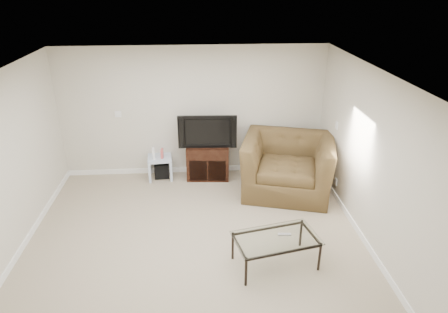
{
  "coord_description": "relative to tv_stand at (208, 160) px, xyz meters",
  "views": [
    {
      "loc": [
        0.08,
        -4.76,
        3.62
      ],
      "look_at": [
        0.5,
        1.2,
        0.9
      ],
      "focal_mm": 32.0,
      "sensor_mm": 36.0,
      "label": 1
    }
  ],
  "objects": [
    {
      "name": "wall_back",
      "position": [
        -0.27,
        0.22,
        0.92
      ],
      "size": [
        5.0,
        0.02,
        2.5
      ],
      "primitive_type": "cube",
      "color": "silver",
      "rests_on": "ground"
    },
    {
      "name": "coffee_table",
      "position": [
        0.82,
        -2.72,
        -0.12
      ],
      "size": [
        1.22,
        0.85,
        0.44
      ],
      "primitive_type": null,
      "rotation": [
        0.0,
        0.0,
        0.22
      ],
      "color": "black",
      "rests_on": "floor"
    },
    {
      "name": "remote",
      "position": [
        0.94,
        -2.67,
        0.11
      ],
      "size": [
        0.18,
        0.07,
        0.02
      ],
      "primitive_type": "cube",
      "rotation": [
        0.0,
        0.0,
        -0.11
      ],
      "color": "#B2B2B7",
      "rests_on": "coffee_table"
    },
    {
      "name": "plate_back",
      "position": [
        -1.67,
        0.21,
        0.92
      ],
      "size": [
        0.12,
        0.02,
        0.12
      ],
      "primitive_type": "cube",
      "color": "white",
      "rests_on": "wall_back"
    },
    {
      "name": "game_console",
      "position": [
        -1.04,
        -0.03,
        0.2
      ],
      "size": [
        0.07,
        0.15,
        0.2
      ],
      "primitive_type": "cube",
      "rotation": [
        0.0,
        0.0,
        0.15
      ],
      "color": "white",
      "rests_on": "side_table"
    },
    {
      "name": "floor",
      "position": [
        -0.27,
        -2.28,
        -0.33
      ],
      "size": [
        5.0,
        5.0,
        0.0
      ],
      "primitive_type": "plane",
      "color": "tan",
      "rests_on": "ground"
    },
    {
      "name": "ceiling",
      "position": [
        -0.27,
        -2.28,
        2.17
      ],
      "size": [
        5.0,
        5.0,
        0.0
      ],
      "primitive_type": "plane",
      "color": "white",
      "rests_on": "ground"
    },
    {
      "name": "side_table",
      "position": [
        -0.93,
        0.0,
        -0.12
      ],
      "size": [
        0.49,
        0.49,
        0.43
      ],
      "primitive_type": null,
      "rotation": [
        0.0,
        0.0,
        0.09
      ],
      "color": "#9EB9C5",
      "rests_on": "floor"
    },
    {
      "name": "plate_right_switch",
      "position": [
        2.22,
        -0.68,
        0.92
      ],
      "size": [
        0.02,
        0.09,
        0.13
      ],
      "primitive_type": "cube",
      "color": "white",
      "rests_on": "wall_right"
    },
    {
      "name": "subwoofer",
      "position": [
        -0.91,
        0.02,
        -0.18
      ],
      "size": [
        0.3,
        0.3,
        0.28
      ],
      "primitive_type": "cube",
      "rotation": [
        0.0,
        0.0,
        0.07
      ],
      "color": "black",
      "rests_on": "floor"
    },
    {
      "name": "dvd_player",
      "position": [
        -0.0,
        -0.04,
        0.22
      ],
      "size": [
        0.49,
        0.36,
        0.07
      ],
      "primitive_type": "cube",
      "rotation": [
        0.0,
        0.0,
        -0.08
      ],
      "color": "black",
      "rests_on": "tv_stand"
    },
    {
      "name": "recliner",
      "position": [
        1.4,
        -0.69,
        0.35
      ],
      "size": [
        1.77,
        1.39,
        1.36
      ],
      "primitive_type": "imported",
      "rotation": [
        0.0,
        0.0,
        -0.27
      ],
      "color": "#47381E",
      "rests_on": "floor"
    },
    {
      "name": "wall_right",
      "position": [
        2.23,
        -2.28,
        0.92
      ],
      "size": [
        0.02,
        5.0,
        2.5
      ],
      "primitive_type": "cube",
      "color": "silver",
      "rests_on": "ground"
    },
    {
      "name": "game_case",
      "position": [
        -0.88,
        -0.01,
        0.18
      ],
      "size": [
        0.05,
        0.13,
        0.17
      ],
      "primitive_type": "cube",
      "rotation": [
        0.0,
        0.0,
        -0.03
      ],
      "color": "#CC4C4C",
      "rests_on": "side_table"
    },
    {
      "name": "plate_right_outlet",
      "position": [
        2.22,
        -0.98,
        -0.03
      ],
      "size": [
        0.02,
        0.08,
        0.12
      ],
      "primitive_type": "cube",
      "color": "white",
      "rests_on": "wall_right"
    },
    {
      "name": "television",
      "position": [
        -0.0,
        -0.03,
        0.65
      ],
      "size": [
        1.02,
        0.25,
        0.63
      ],
      "primitive_type": "imported",
      "rotation": [
        0.0,
        0.0,
        -0.04
      ],
      "color": "black",
      "rests_on": "tv_stand"
    },
    {
      "name": "tv_stand",
      "position": [
        0.0,
        0.0,
        0.0
      ],
      "size": [
        0.84,
        0.62,
        0.67
      ],
      "primitive_type": null,
      "rotation": [
        0.0,
        0.0,
        -0.08
      ],
      "color": "black",
      "rests_on": "floor"
    }
  ]
}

